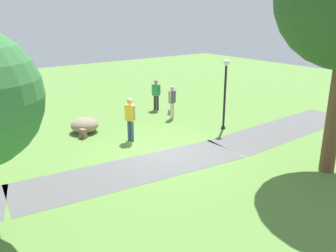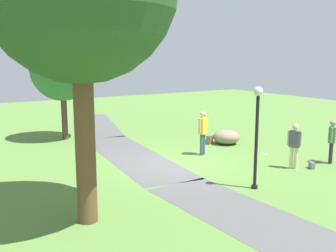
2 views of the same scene
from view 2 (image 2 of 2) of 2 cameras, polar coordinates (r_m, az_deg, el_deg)
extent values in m
plane|color=#578139|center=(15.18, 1.13, -5.42)|extent=(48.00, 48.00, 0.00)
cube|color=#555555|center=(10.10, 14.65, -14.00)|extent=(8.06, 2.42, 0.01)
cube|color=#555555|center=(16.41, -5.20, -4.25)|extent=(8.19, 3.06, 0.01)
cube|color=#555555|center=(24.02, -10.36, 0.24)|extent=(8.29, 4.33, 0.01)
cylinder|color=brown|center=(9.74, -11.82, -2.15)|extent=(0.49, 0.49, 4.08)
cylinder|color=#543637|center=(19.95, -14.65, 1.47)|extent=(0.28, 0.28, 2.35)
sphere|color=#37773C|center=(19.75, -14.95, 7.90)|extent=(3.03, 3.03, 3.03)
cylinder|color=black|center=(12.74, 12.31, -8.51)|extent=(0.20, 0.20, 0.10)
cylinder|color=black|center=(12.37, 12.55, -2.41)|extent=(0.10, 0.10, 2.88)
sphere|color=white|center=(12.13, 12.84, 4.88)|extent=(0.28, 0.28, 0.28)
ellipsoid|color=gray|center=(18.63, 8.37, -1.56)|extent=(1.72, 1.71, 0.65)
cylinder|color=beige|center=(15.16, 17.28, -4.34)|extent=(0.13, 0.13, 0.80)
cylinder|color=beige|center=(15.13, 17.88, -4.40)|extent=(0.13, 0.13, 0.80)
cube|color=#4E505E|center=(14.99, 17.72, -1.77)|extent=(0.43, 0.39, 0.60)
cylinder|color=beige|center=(15.03, 16.91, -1.57)|extent=(0.08, 0.08, 0.54)
cylinder|color=beige|center=(14.95, 18.56, -1.72)|extent=(0.08, 0.08, 0.54)
sphere|color=beige|center=(14.91, 17.81, -0.12)|extent=(0.22, 0.22, 0.22)
cylinder|color=#2D2230|center=(16.29, 22.31, -3.65)|extent=(0.13, 0.13, 0.81)
cylinder|color=#2D2230|center=(16.44, 22.36, -3.53)|extent=(0.13, 0.13, 0.81)
cube|color=#298D54|center=(16.22, 22.50, -1.16)|extent=(0.39, 0.43, 0.61)
cylinder|color=#9D795C|center=(16.00, 22.43, -1.18)|extent=(0.08, 0.08, 0.54)
cylinder|color=#9D795C|center=(16.43, 22.59, -0.91)|extent=(0.08, 0.08, 0.54)
sphere|color=#9D795C|center=(16.15, 22.61, 0.38)|extent=(0.22, 0.22, 0.22)
cylinder|color=#355569|center=(16.38, 4.84, -2.69)|extent=(0.13, 0.13, 0.89)
cylinder|color=#355569|center=(16.52, 5.13, -2.59)|extent=(0.13, 0.13, 0.89)
cube|color=yellow|center=(16.30, 5.02, 0.01)|extent=(0.36, 0.42, 0.66)
cylinder|color=tan|center=(16.10, 4.62, 0.03)|extent=(0.08, 0.08, 0.59)
cylinder|color=tan|center=(16.47, 5.42, 0.25)|extent=(0.08, 0.08, 0.59)
sphere|color=tan|center=(16.22, 5.05, 1.69)|extent=(0.24, 0.24, 0.24)
cube|color=slate|center=(15.43, 19.92, -5.33)|extent=(0.34, 0.25, 0.24)
torus|color=slate|center=(15.38, 19.96, -4.68)|extent=(0.37, 0.37, 0.02)
cube|color=brown|center=(18.52, 5.97, -1.98)|extent=(0.28, 0.33, 0.40)
cube|color=brown|center=(18.60, 5.63, -2.17)|extent=(0.12, 0.20, 0.18)
cylinder|color=silver|center=(16.99, 13.74, -3.98)|extent=(0.24, 0.24, 0.02)
camera|label=1|loc=(19.96, -39.57, 10.93)|focal=37.85mm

